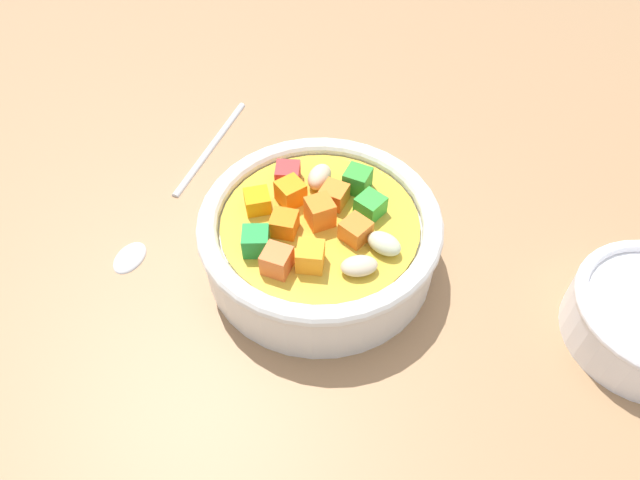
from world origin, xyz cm
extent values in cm
cube|color=#9E754F|center=(0.00, 0.00, -1.00)|extent=(140.00, 140.00, 2.00)
cylinder|color=white|center=(0.00, 0.00, 1.96)|extent=(16.63, 16.63, 3.91)
torus|color=white|center=(0.00, 0.00, 4.35)|extent=(17.11, 17.11, 1.47)
cylinder|color=gold|center=(0.00, 0.00, 4.11)|extent=(13.90, 13.90, 0.40)
cube|color=orange|center=(-2.50, 0.53, 5.01)|extent=(2.44, 2.44, 1.40)
cube|color=orange|center=(1.82, 1.14, 5.02)|extent=(2.39, 2.39, 1.41)
cube|color=orange|center=(-0.77, 2.80, 5.16)|extent=(1.87, 1.87, 1.69)
cube|color=orange|center=(1.34, -2.44, 5.03)|extent=(2.15, 2.15, 1.45)
cube|color=green|center=(-4.87, -0.07, 5.13)|extent=(2.35, 2.35, 1.63)
cube|color=orange|center=(-2.43, -2.93, 5.16)|extent=(2.42, 2.42, 1.70)
ellipsoid|color=beige|center=(1.85, 3.24, 5.04)|extent=(2.86, 2.70, 1.46)
cube|color=#BE3434|center=(0.12, 4.68, 5.01)|extent=(2.40, 2.40, 1.40)
cube|color=orange|center=(-3.12, 3.37, 4.98)|extent=(2.15, 2.15, 1.34)
cube|color=green|center=(3.97, 1.47, 5.15)|extent=(2.40, 2.40, 1.68)
ellipsoid|color=beige|center=(2.39, -4.29, 4.95)|extent=(2.37, 2.83, 1.27)
cube|color=green|center=(3.46, -1.01, 5.02)|extent=(2.17, 2.17, 1.42)
cube|color=orange|center=(-0.26, -0.15, 5.30)|extent=(1.93, 1.93, 1.98)
ellipsoid|color=beige|center=(-0.11, -4.97, 4.86)|extent=(2.82, 2.33, 1.10)
cube|color=orange|center=(-4.43, -2.15, 5.15)|extent=(2.42, 2.42, 1.68)
cylinder|color=silver|center=(-1.96, 15.95, 0.31)|extent=(10.47, 8.85, 0.62)
ellipsoid|color=silver|center=(-12.28, 7.38, 0.44)|extent=(3.80, 3.67, 0.89)
camera|label=1|loc=(-13.52, -23.20, 34.12)|focal=32.47mm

